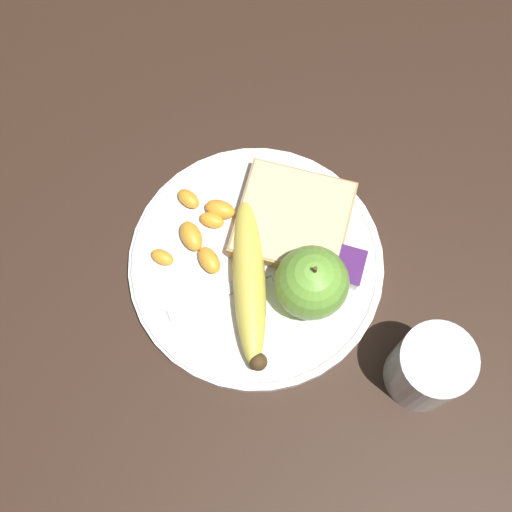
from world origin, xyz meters
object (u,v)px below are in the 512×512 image
Objects in this scene: fork at (253,278)px; juice_glass at (428,368)px; apple at (312,283)px; bread_slice at (293,219)px; plate at (256,264)px; jam_packet at (340,266)px; banana at (254,283)px.

juice_glass is at bearing -56.46° from fork.
apple reaches higher than bread_slice.
jam_packet is at bearing 11.48° from plate.
juice_glass is 0.20m from fork.
juice_glass is at bearing -21.07° from apple.
fork is (-0.02, -0.07, -0.01)m from bread_slice.
plate is at bearing 160.74° from juice_glass.
banana is at bearing -103.67° from bread_slice.
plate is at bearing 55.49° from fork.
apple reaches higher than juice_glass.
plate is 2.28× the size of bread_slice.
apple is at bearing -41.55° from fork.
fork is (-0.06, -0.00, -0.04)m from apple.
plate is 2.99× the size of juice_glass.
fork is at bearing -108.13° from bread_slice.
apple is 1.75× the size of jam_packet.
banana is (0.01, -0.03, 0.02)m from plate.
jam_packet reaches higher than plate.
jam_packet is (0.09, 0.02, 0.01)m from plate.
apple is at bearing -123.80° from jam_packet.
apple is at bearing -15.40° from plate.
apple is (0.06, -0.02, 0.04)m from plate.
fork reaches higher than plate.
apple is 0.47× the size of banana.
apple is 0.06m from banana.
juice_glass is at bearing -35.93° from bread_slice.
bread_slice is (0.03, 0.05, 0.02)m from plate.
banana is 1.52× the size of bread_slice.
bread_slice is at bearing 149.18° from jam_packet.
apple reaches higher than plate.
bread_slice is at bearing 30.03° from fork.
plate is at bearing -168.52° from jam_packet.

